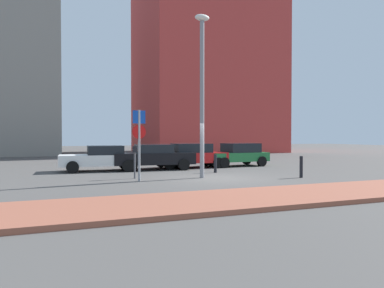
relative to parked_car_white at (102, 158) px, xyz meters
name	(u,v)px	position (x,y,z in m)	size (l,w,h in m)	color
ground_plane	(219,178)	(4.44, -5.50, -0.72)	(120.00, 120.00, 0.00)	#4C4947
sidewalk_brick	(298,195)	(4.44, -11.13, -0.65)	(40.00, 3.20, 0.14)	#93513D
parked_car_white	(102,158)	(0.00, 0.00, 0.00)	(4.55, 2.29, 1.40)	white
parked_car_black	(153,157)	(2.82, -0.30, 0.03)	(4.68, 2.24, 1.44)	black
parked_car_red	(190,155)	(5.23, 0.16, 0.04)	(4.50, 2.14, 1.47)	red
parked_car_green	(238,154)	(8.50, 0.13, 0.04)	(4.12, 2.13, 1.46)	#237238
parking_sign_post	(139,136)	(0.80, -5.27, 1.19)	(0.60, 0.10, 3.03)	gray
parking_meter	(135,158)	(0.84, -4.23, 0.23)	(0.18, 0.14, 1.47)	#4C4C51
street_lamp	(202,83)	(3.78, -5.09, 3.64)	(0.70, 0.36, 7.46)	gray
traffic_bollard_near	(215,163)	(5.39, -3.13, -0.24)	(0.15, 0.15, 0.96)	black
traffic_bollard_mid	(301,167)	(8.05, -6.73, -0.22)	(0.15, 0.15, 1.00)	black
building_colorful_midrise	(206,27)	(15.47, 20.89, 14.54)	(15.73, 13.03, 30.52)	#BF3833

